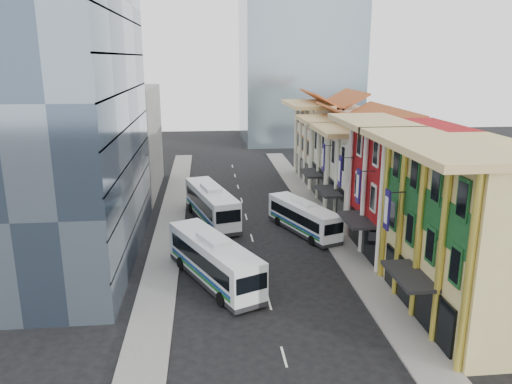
{
  "coord_description": "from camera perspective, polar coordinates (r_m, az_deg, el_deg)",
  "views": [
    {
      "loc": [
        -4.44,
        -25.54,
        17.68
      ],
      "look_at": [
        0.27,
        20.44,
        5.25
      ],
      "focal_mm": 35.0,
      "sensor_mm": 36.0,
      "label": 1
    }
  ],
  "objects": [
    {
      "name": "ground",
      "position": [
        31.38,
        3.51,
        -19.28
      ],
      "size": [
        200.0,
        200.0,
        0.0
      ],
      "primitive_type": "plane",
      "color": "black",
      "rests_on": "ground"
    },
    {
      "name": "shophouse_tan",
      "position": [
        37.54,
        24.02,
        -4.43
      ],
      "size": [
        8.0,
        14.0,
        12.0
      ],
      "primitive_type": "cube",
      "color": "tan",
      "rests_on": "ground"
    },
    {
      "name": "shophouse_red",
      "position": [
        47.81,
        17.04,
        0.24
      ],
      "size": [
        8.0,
        10.0,
        12.0
      ],
      "primitive_type": "cube",
      "color": "maroon",
      "rests_on": "ground"
    },
    {
      "name": "sidewalk_right",
      "position": [
        52.32,
        8.86,
        -4.8
      ],
      "size": [
        3.0,
        90.0,
        0.15
      ],
      "primitive_type": "cube",
      "color": "slate",
      "rests_on": "ground"
    },
    {
      "name": "shophouse_cream_far",
      "position": [
        74.87,
        8.53,
        5.53
      ],
      "size": [
        8.0,
        12.0,
        11.0
      ],
      "primitive_type": "cube",
      "color": "silver",
      "rests_on": "ground"
    },
    {
      "name": "bus_left_far",
      "position": [
        55.7,
        -5.14,
        -1.31
      ],
      "size": [
        6.16,
        13.1,
        4.09
      ],
      "primitive_type": null,
      "rotation": [
        0.0,
        0.0,
        0.26
      ],
      "color": "silver",
      "rests_on": "ground"
    },
    {
      "name": "office_block_far",
      "position": [
        69.35,
        -15.45,
        5.66
      ],
      "size": [
        10.0,
        18.0,
        14.0
      ],
      "primitive_type": "cube",
      "color": "gray",
      "rests_on": "ground"
    },
    {
      "name": "bus_left_near",
      "position": [
        40.76,
        -4.85,
        -7.66
      ],
      "size": [
        7.8,
        12.43,
        3.96
      ],
      "primitive_type": null,
      "rotation": [
        0.0,
        0.0,
        0.43
      ],
      "color": "silver",
      "rests_on": "ground"
    },
    {
      "name": "shophouse_cream_mid",
      "position": [
        65.01,
        10.77,
        3.54
      ],
      "size": [
        8.0,
        9.0,
        10.0
      ],
      "primitive_type": "cube",
      "color": "silver",
      "rests_on": "ground"
    },
    {
      "name": "office_tower",
      "position": [
        46.35,
        -21.96,
        10.68
      ],
      "size": [
        12.0,
        26.0,
        30.0
      ],
      "primitive_type": "cube",
      "color": "#3D4D62",
      "rests_on": "ground"
    },
    {
      "name": "shophouse_cream_near",
      "position": [
        56.64,
        13.32,
        1.71
      ],
      "size": [
        8.0,
        9.0,
        10.0
      ],
      "primitive_type": "cube",
      "color": "silver",
      "rests_on": "ground"
    },
    {
      "name": "bus_right",
      "position": [
        52.14,
        5.43,
        -2.84
      ],
      "size": [
        6.26,
        10.87,
        3.43
      ],
      "primitive_type": null,
      "rotation": [
        0.0,
        0.0,
        0.38
      ],
      "color": "white",
      "rests_on": "ground"
    },
    {
      "name": "sidewalk_left",
      "position": [
        50.85,
        -10.11,
        -5.44
      ],
      "size": [
        3.0,
        90.0,
        0.15
      ],
      "primitive_type": "cube",
      "color": "slate",
      "rests_on": "ground"
    }
  ]
}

